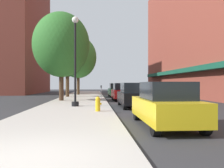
# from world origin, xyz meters

# --- Properties ---
(ground_plane) EXTENTS (90.00, 90.00, 0.00)m
(ground_plane) POSITION_xyz_m (4.00, 18.00, 0.00)
(ground_plane) COLOR #2D2D30
(sidewalk_slab) EXTENTS (4.80, 50.00, 0.12)m
(sidewalk_slab) POSITION_xyz_m (0.00, 19.00, 0.06)
(sidewalk_slab) COLOR #B7B2A8
(sidewalk_slab) RESTS_ON ground
(building_right_brick) EXTENTS (6.80, 40.00, 18.07)m
(building_right_brick) POSITION_xyz_m (14.99, 22.00, 9.01)
(building_right_brick) COLOR brown
(building_right_brick) RESTS_ON ground
(building_far_background) EXTENTS (6.80, 18.00, 19.35)m
(building_far_background) POSITION_xyz_m (-11.01, 37.00, 9.65)
(building_far_background) COLOR brown
(building_far_background) RESTS_ON ground
(lamppost) EXTENTS (0.48, 0.48, 5.90)m
(lamppost) POSITION_xyz_m (0.10, 11.03, 3.20)
(lamppost) COLOR black
(lamppost) RESTS_ON sidewalk_slab
(fire_hydrant) EXTENTS (0.33, 0.26, 0.79)m
(fire_hydrant) POSITION_xyz_m (1.55, 8.03, 0.52)
(fire_hydrant) COLOR gold
(fire_hydrant) RESTS_ON sidewalk_slab
(parking_meter_near) EXTENTS (0.14, 0.09, 1.31)m
(parking_meter_near) POSITION_xyz_m (2.05, 20.15, 0.95)
(parking_meter_near) COLOR slate
(parking_meter_near) RESTS_ON sidewalk_slab
(tree_near) EXTENTS (3.70, 3.70, 6.54)m
(tree_near) POSITION_xyz_m (-1.75, 22.79, 4.51)
(tree_near) COLOR #4C3823
(tree_near) RESTS_ON sidewalk_slab
(tree_mid) EXTENTS (4.99, 4.99, 7.81)m
(tree_mid) POSITION_xyz_m (-1.57, 16.57, 5.04)
(tree_mid) COLOR #422D1E
(tree_mid) RESTS_ON sidewalk_slab
(tree_far) EXTENTS (5.00, 5.00, 8.00)m
(tree_far) POSITION_xyz_m (-0.89, 28.07, 5.23)
(tree_far) COLOR #4C3823
(tree_far) RESTS_ON sidewalk_slab
(car_yellow) EXTENTS (1.80, 4.30, 1.66)m
(car_yellow) POSITION_xyz_m (4.00, 3.96, 0.81)
(car_yellow) COLOR black
(car_yellow) RESTS_ON ground
(car_black) EXTENTS (1.80, 4.30, 1.66)m
(car_black) POSITION_xyz_m (4.00, 11.28, 0.81)
(car_black) COLOR black
(car_black) RESTS_ON ground
(car_red) EXTENTS (1.80, 4.30, 1.66)m
(car_red) POSITION_xyz_m (4.00, 18.04, 0.81)
(car_red) COLOR black
(car_red) RESTS_ON ground
(car_green) EXTENTS (1.80, 4.30, 1.66)m
(car_green) POSITION_xyz_m (4.00, 24.15, 0.81)
(car_green) COLOR black
(car_green) RESTS_ON ground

